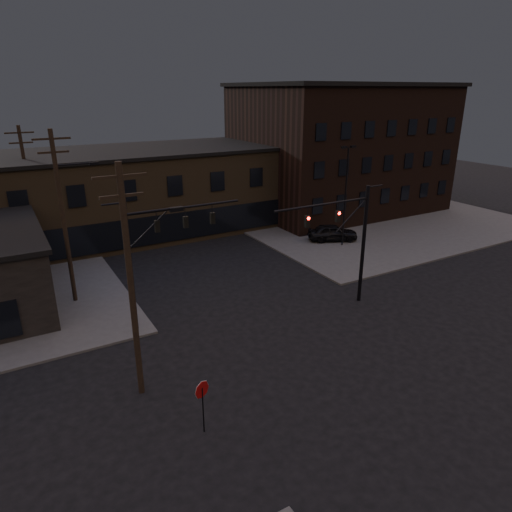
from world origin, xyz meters
The scene contains 15 objects.
ground centered at (0.00, 0.00, 0.00)m, with size 140.00×140.00×0.00m, color black.
sidewalk_ne centered at (22.00, 22.00, 0.07)m, with size 30.00×30.00×0.15m, color #474744.
building_row centered at (0.00, 28.00, 4.00)m, with size 40.00×12.00×8.00m, color #4C3D28.
building_right centered at (22.00, 26.00, 7.00)m, with size 22.00×16.00×14.00m, color black.
traffic_signal_near centered at (5.36, 4.50, 4.93)m, with size 7.12×0.24×8.00m.
traffic_signal_far centered at (-6.72, 8.00, 5.01)m, with size 7.12×0.24×8.00m.
stop_sign centered at (-8.00, -1.99, 1.84)m, with size 0.72×0.33×2.48m.
utility_pole_near centered at (-9.43, 2.00, 5.87)m, with size 3.70×0.28×11.00m.
utility_pole_mid centered at (-10.44, 14.00, 6.13)m, with size 3.70×0.28×11.50m.
utility_pole_far centered at (-11.50, 26.00, 5.78)m, with size 2.20×0.28×11.00m.
lot_light_a centered at (13.00, 14.00, 5.51)m, with size 1.50×0.28×9.14m.
lot_light_b centered at (19.00, 19.00, 5.51)m, with size 1.50×0.28×9.14m.
parked_car_lot_a centered at (13.06, 15.52, 0.94)m, with size 1.87×4.64×1.58m, color black.
parked_car_lot_b centered at (15.24, 23.71, 0.74)m, with size 1.66×4.09×1.19m, color #A2A2A5.
car_crossing centered at (4.89, 24.75, 0.78)m, with size 1.66×4.76×1.57m, color black.
Camera 1 is at (-13.91, -16.67, 13.70)m, focal length 32.00 mm.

